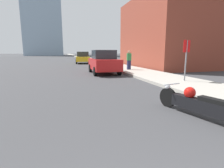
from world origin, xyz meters
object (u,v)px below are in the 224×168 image
stop_sign (186,53)px  motorcycle (199,104)px  parked_car_red (104,62)px  parked_car_yellow (83,58)px  pedestrian (129,60)px

stop_sign → motorcycle: bearing=-124.6°
parked_car_red → parked_car_yellow: (-0.09, 12.80, -0.04)m
parked_car_red → parked_car_yellow: size_ratio=0.95×
parked_car_yellow → motorcycle: bearing=-83.9°
motorcycle → pedestrian: bearing=64.1°
motorcycle → pedestrian: pedestrian is taller
parked_car_red → stop_sign: stop_sign is taller
parked_car_yellow → stop_sign: (3.15, -18.15, 0.73)m
motorcycle → parked_car_yellow: parked_car_yellow is taller
motorcycle → parked_car_yellow: size_ratio=0.62×
pedestrian → motorcycle: bearing=-102.2°
parked_car_red → parked_car_yellow: parked_car_red is taller
stop_sign → pedestrian: stop_sign is taller
parked_car_yellow → pedestrian: pedestrian is taller
parked_car_yellow → stop_sign: 18.44m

